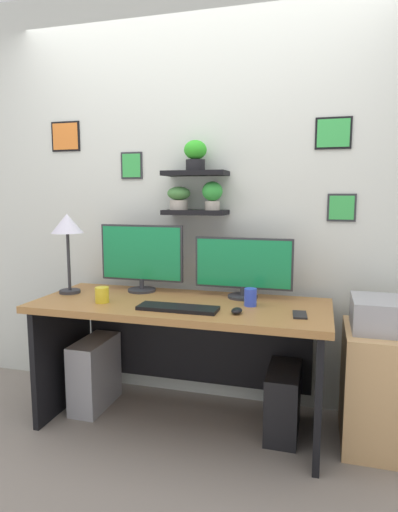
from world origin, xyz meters
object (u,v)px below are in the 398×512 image
monitor_right (243,267)px  coffee_mug (102,295)px  desk_lamp (67,229)px  computer_mouse (237,311)px  cell_phone (300,315)px  computer_tower_left (95,373)px  keyboard (178,308)px  printer (389,315)px  drawer_cabinet (384,388)px  desk (183,334)px  pen_cup (250,297)px  computer_tower_right (283,401)px  monitor_left (142,256)px

monitor_right → coffee_mug: (-0.76, -0.34, -0.15)m
monitor_right → desk_lamp: desk_lamp is taller
monitor_right → computer_mouse: bearing=-85.0°
cell_phone → computer_tower_left: size_ratio=0.31×
desk_lamp → cell_phone: 1.49m
keyboard → printer: (1.10, 0.26, -0.03)m
monitor_right → drawer_cabinet: 1.02m
coffee_mug → desk: bearing=22.7°
drawer_cabinet → desk_lamp: bearing=-178.1°
cell_phone → printer: bearing=18.4°
pen_cup → printer: bearing=5.7°
desk_lamp → cell_phone: desk_lamp is taller
desk → monitor_right: (0.33, 0.16, 0.40)m
keyboard → computer_tower_right: (0.56, 0.23, -0.57)m
cell_phone → monitor_left: bearing=157.2°
monitor_left → computer_tower_left: monitor_left is taller
drawer_cabinet → printer: size_ratio=1.71×
computer_tower_left → drawer_cabinet: bearing=1.4°
keyboard → monitor_left: bearing=134.4°
keyboard → coffee_mug: bearing=175.7°
cell_phone → printer: size_ratio=0.37×
computer_tower_left → monitor_left: bearing=29.5°
desk_lamp → drawer_cabinet: desk_lamp is taller
coffee_mug → printer: (1.57, 0.23, -0.06)m
monitor_left → monitor_right: 0.66m
desk_lamp → cell_phone: (1.43, -0.14, -0.40)m
computer_mouse → computer_tower_right: size_ratio=0.22×
cell_phone → computer_tower_right: 0.59m
computer_mouse → computer_tower_right: 0.66m
monitor_left → monitor_right: size_ratio=0.93×
desk → computer_mouse: computer_mouse is taller
computer_tower_left → monitor_right: bearing=9.5°
drawer_cabinet → computer_tower_right: drawer_cabinet is taller
keyboard → pen_cup: bearing=27.7°
drawer_cabinet → keyboard: bearing=-166.5°
printer → computer_mouse: bearing=-162.2°
coffee_mug → pen_cup: (0.84, 0.16, 0.01)m
desk_lamp → coffee_mug: bearing=-27.6°
desk → desk_lamp: desk_lamp is taller
desk_lamp → monitor_right: bearing=9.3°
keyboard → cell_phone: keyboard is taller
coffee_mug → drawer_cabinet: (1.57, 0.23, -0.47)m
coffee_mug → keyboard: bearing=-4.3°
monitor_right → computer_tower_right: bearing=-28.8°
monitor_left → printer: 1.49m
monitor_left → computer_tower_left: 0.82m
computer_tower_left → computer_tower_right: 1.20m
coffee_mug → printer: coffee_mug is taller
desk → pen_cup: (0.41, -0.03, 0.26)m
desk → printer: printer is taller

